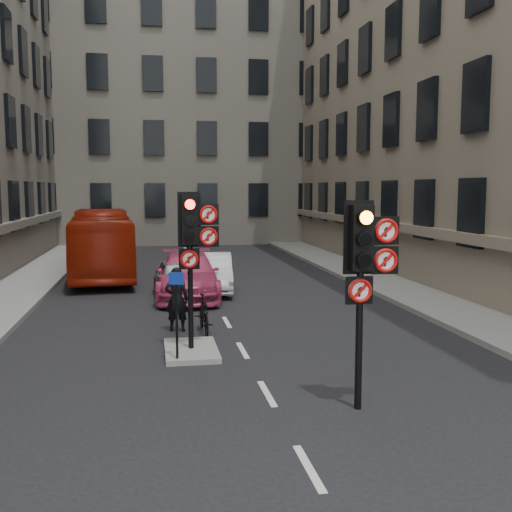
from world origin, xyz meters
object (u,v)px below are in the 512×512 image
object	(u,v)px
car_pink	(188,276)
bus_red	(102,243)
motorcyclist	(177,299)
signal_far	(194,236)
car_silver	(180,279)
motorcycle	(204,314)
signal_near	(366,260)
info_sign	(177,303)
car_white	(211,272)

from	to	relation	value
car_pink	bus_red	world-z (taller)	bus_red
car_pink	motorcyclist	xyz separation A→B (m)	(-0.59, -4.97, 0.11)
signal_far	motorcyclist	bearing A→B (deg)	98.14
car_silver	motorcycle	bearing A→B (deg)	-89.62
signal_far	car_silver	xyz separation A→B (m)	(-0.02, 6.81, -2.01)
signal_far	car_silver	size ratio (longest dim) A/B	0.88
car_silver	bus_red	xyz separation A→B (m)	(-3.07, 6.35, 0.73)
bus_red	motorcyclist	distance (m)	11.31
signal_near	signal_far	world-z (taller)	signal_far
car_pink	bus_red	xyz separation A→B (m)	(-3.36, 5.98, 0.67)
info_sign	car_silver	bearing A→B (deg)	99.22
car_white	info_sign	xyz separation A→B (m)	(-1.64, -9.05, 0.64)
car_white	info_sign	size ratio (longest dim) A/B	2.23
car_pink	motorcycle	size ratio (longest dim) A/B	3.11
motorcyclist	car_pink	bearing A→B (deg)	-88.73
car_white	bus_red	bearing A→B (deg)	136.29
motorcycle	info_sign	distance (m)	2.91
signal_near	motorcyclist	xyz separation A→B (m)	(-2.92, 6.21, -1.72)
signal_near	motorcycle	xyz separation A→B (m)	(-2.23, 5.86, -2.08)
car_pink	info_sign	xyz separation A→B (m)	(-0.71, -7.99, 0.58)
signal_near	car_silver	world-z (taller)	signal_near
bus_red	motorcycle	size ratio (longest dim) A/B	6.13
car_pink	signal_near	bearing A→B (deg)	-75.64
signal_far	bus_red	distance (m)	13.58
motorcyclist	motorcycle	bearing A→B (deg)	161.18
bus_red	car_white	bearing A→B (deg)	-53.34
info_sign	bus_red	bearing A→B (deg)	113.13
car_silver	info_sign	distance (m)	7.66
signal_near	motorcyclist	size ratio (longest dim) A/B	2.08
signal_near	car_silver	bearing A→B (deg)	103.61
signal_near	bus_red	size ratio (longest dim) A/B	0.35
motorcycle	motorcyclist	size ratio (longest dim) A/B	0.97
car_silver	car_pink	world-z (taller)	car_pink
car_white	signal_near	bearing A→B (deg)	-78.34
signal_far	info_sign	xyz separation A→B (m)	(-0.44, -0.81, -1.37)
car_white	bus_red	size ratio (longest dim) A/B	0.41
signal_near	motorcycle	size ratio (longest dim) A/B	2.14
signal_far	motorcycle	distance (m)	2.91
car_pink	motorcycle	world-z (taller)	car_pink
signal_near	car_pink	bearing A→B (deg)	101.76
car_white	motorcycle	xyz separation A→B (m)	(-0.83, -6.38, -0.19)
signal_near	car_silver	distance (m)	11.28
car_white	car_pink	size ratio (longest dim) A/B	0.81
bus_red	motorcyclist	xyz separation A→B (m)	(2.77, -10.95, -0.57)
car_pink	motorcycle	bearing A→B (deg)	-86.34
car_pink	motorcyclist	distance (m)	5.00
motorcyclist	signal_near	bearing A→B (deg)	123.18
car_silver	signal_far	bearing A→B (deg)	-93.96
car_white	car_pink	distance (m)	1.42
bus_red	motorcycle	xyz separation A→B (m)	(3.46, -11.30, -0.92)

